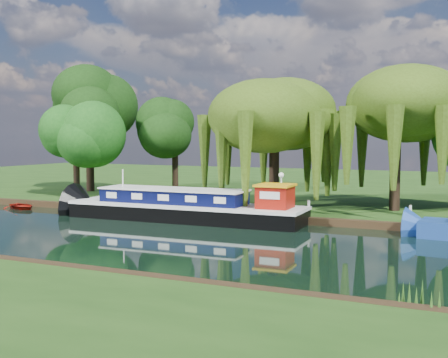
% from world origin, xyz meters
% --- Properties ---
extents(ground, '(120.00, 120.00, 0.00)m').
position_xyz_m(ground, '(0.00, 0.00, 0.00)').
color(ground, black).
extents(far_bank, '(120.00, 52.00, 0.45)m').
position_xyz_m(far_bank, '(0.00, 34.00, 0.23)').
color(far_bank, '#1A3A0F').
rests_on(far_bank, ground).
extents(dutch_barge, '(15.83, 3.90, 3.33)m').
position_xyz_m(dutch_barge, '(-4.54, 6.54, 0.82)').
color(dutch_barge, black).
rests_on(dutch_barge, ground).
extents(red_dinghy, '(3.39, 2.94, 0.59)m').
position_xyz_m(red_dinghy, '(-18.59, 6.58, 0.00)').
color(red_dinghy, maroon).
rests_on(red_dinghy, ground).
extents(willow_left, '(7.10, 7.10, 8.51)m').
position_xyz_m(willow_left, '(-0.53, 11.96, 6.63)').
color(willow_left, black).
rests_on(willow_left, far_bank).
extents(willow_right, '(7.30, 7.30, 8.90)m').
position_xyz_m(willow_right, '(7.40, 13.72, 6.94)').
color(willow_right, black).
rests_on(willow_right, far_bank).
extents(tree_far_left, '(4.70, 4.70, 7.57)m').
position_xyz_m(tree_far_left, '(-17.64, 11.76, 5.64)').
color(tree_far_left, black).
rests_on(tree_far_left, far_bank).
extents(tree_far_back, '(6.10, 6.10, 10.25)m').
position_xyz_m(tree_far_back, '(-19.71, 16.19, 7.58)').
color(tree_far_back, black).
rests_on(tree_far_back, far_bank).
extents(tree_far_mid, '(4.67, 4.67, 7.64)m').
position_xyz_m(tree_far_mid, '(-11.53, 17.40, 5.72)').
color(tree_far_mid, black).
rests_on(tree_far_mid, far_bank).
extents(lamppost, '(0.36, 0.36, 2.56)m').
position_xyz_m(lamppost, '(0.50, 10.50, 2.42)').
color(lamppost, silver).
rests_on(lamppost, far_bank).
extents(mooring_posts, '(19.16, 0.16, 1.00)m').
position_xyz_m(mooring_posts, '(-0.50, 8.40, 0.95)').
color(mooring_posts, silver).
rests_on(mooring_posts, far_bank).
extents(reeds_near, '(33.70, 1.50, 1.10)m').
position_xyz_m(reeds_near, '(6.87, -7.57, 0.55)').
color(reeds_near, '#244F15').
rests_on(reeds_near, ground).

